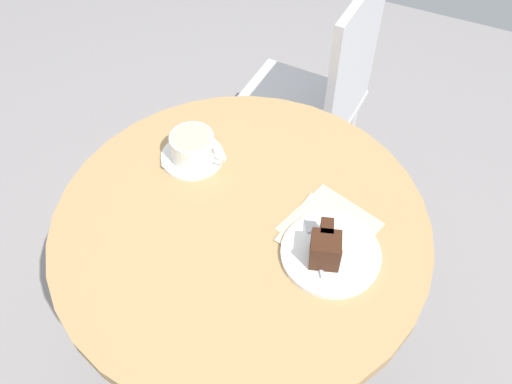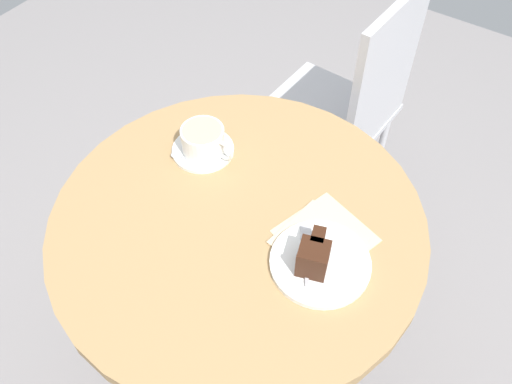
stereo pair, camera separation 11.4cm
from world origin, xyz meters
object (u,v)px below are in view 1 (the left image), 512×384
fork (314,240)px  napkin (327,229)px  coffee_cup (193,147)px  cafe_chair (321,96)px  cake_slice (325,248)px  cake_plate (330,255)px  saucer (192,156)px  teaspoon (178,167)px

fork → napkin: fork is taller
coffee_cup → fork: 0.35m
fork → cafe_chair: size_ratio=0.14×
coffee_cup → cafe_chair: (0.12, 0.56, -0.24)m
fork → cafe_chair: cafe_chair is taller
cake_slice → cafe_chair: (-0.25, 0.69, -0.24)m
fork → cake_plate: bearing=-143.7°
saucer → cake_slice: size_ratio=1.53×
teaspoon → napkin: size_ratio=0.50×
cake_slice → cake_plate: bearing=50.3°
cake_plate → cake_slice: cake_slice is taller
cake_plate → fork: size_ratio=1.56×
saucer → fork: fork is taller
coffee_cup → napkin: bearing=-9.4°
saucer → coffee_cup: (0.01, -0.00, 0.04)m
teaspoon → fork: 0.36m
cake_slice → napkin: size_ratio=0.46×
cake_slice → saucer: bearing=160.5°
cake_plate → cafe_chair: bearing=110.7°
cafe_chair → teaspoon: bearing=-10.3°
saucer → napkin: size_ratio=0.70×
cake_slice → napkin: 0.09m
teaspoon → cake_slice: cake_slice is taller
napkin → cake_plate: bearing=-66.1°
cake_plate → fork: fork is taller
cafe_chair → cake_plate: bearing=23.3°
saucer → cafe_chair: cafe_chair is taller
cake_plate → cake_slice: bearing=-129.7°
saucer → cake_plate: bearing=-17.6°
coffee_cup → teaspoon: coffee_cup is taller
cake_slice → fork: size_ratio=0.73×
cake_plate → fork: bearing=157.9°
cake_plate → napkin: bearing=113.9°
cake_plate → cake_slice: 0.04m
napkin → cafe_chair: size_ratio=0.22×
cake_plate → cafe_chair: size_ratio=0.22×
teaspoon → fork: (0.35, -0.06, 0.00)m
teaspoon → napkin: 0.37m
cake_plate → fork: (-0.04, 0.02, 0.01)m
coffee_cup → fork: size_ratio=1.04×
napkin → teaspoon: bearing=178.0°
coffee_cup → cake_slice: bearing=-19.6°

